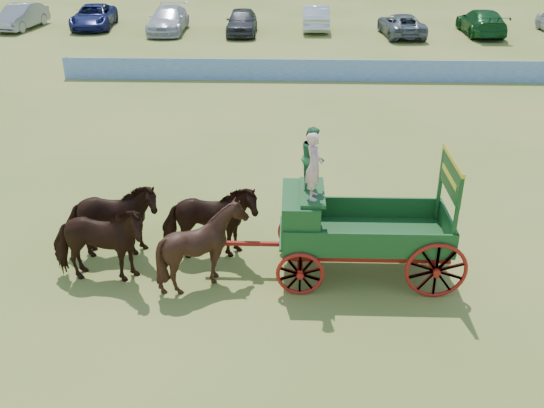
{
  "coord_description": "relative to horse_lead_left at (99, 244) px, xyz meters",
  "views": [
    {
      "loc": [
        -2.79,
        -11.26,
        8.06
      ],
      "look_at": [
        -3.21,
        2.03,
        1.3
      ],
      "focal_mm": 40.0,
      "sensor_mm": 36.0,
      "label": 1
    }
  ],
  "objects": [
    {
      "name": "horse_lead_left",
      "position": [
        0.0,
        0.0,
        0.0
      ],
      "size": [
        2.36,
        1.11,
        1.98
      ],
      "primitive_type": "imported",
      "rotation": [
        0.0,
        0.0,
        1.55
      ],
      "color": "black",
      "rests_on": "ground"
    },
    {
      "name": "horse_wheel_left",
      "position": [
        2.4,
        0.0,
        0.0
      ],
      "size": [
        2.06,
        1.89,
        1.99
      ],
      "primitive_type": "imported",
      "rotation": [
        0.0,
        0.0,
        1.39
      ],
      "color": "black",
      "rests_on": "ground"
    },
    {
      "name": "ground",
      "position": [
        7.12,
        -0.48,
        -0.99
      ],
      "size": [
        160.0,
        160.0,
        0.0
      ],
      "primitive_type": "plane",
      "color": "#9B8D46",
      "rests_on": "ground"
    },
    {
      "name": "sponsor_banner",
      "position": [
        6.12,
        17.52,
        -0.47
      ],
      "size": [
        26.0,
        0.08,
        1.05
      ],
      "primitive_type": "cube",
      "color": "#2153B2",
      "rests_on": "ground"
    },
    {
      "name": "parked_cars",
      "position": [
        2.27,
        29.53,
        -0.22
      ],
      "size": [
        47.12,
        7.55,
        1.63
      ],
      "color": "silver",
      "rests_on": "ground"
    },
    {
      "name": "horse_lead_right",
      "position": [
        0.0,
        1.1,
        0.0
      ],
      "size": [
        2.49,
        1.43,
        1.98
      ],
      "primitive_type": "imported",
      "rotation": [
        0.0,
        0.0,
        1.73
      ],
      "color": "black",
      "rests_on": "ground"
    },
    {
      "name": "horse_wheel_right",
      "position": [
        2.4,
        1.1,
        0.0
      ],
      "size": [
        2.46,
        1.34,
        1.98
      ],
      "primitive_type": "imported",
      "rotation": [
        0.0,
        0.0,
        1.69
      ],
      "color": "black",
      "rests_on": "ground"
    },
    {
      "name": "farm_dray",
      "position": [
        5.39,
        0.56,
        0.57
      ],
      "size": [
        5.99,
        2.0,
        3.67
      ],
      "color": "maroon",
      "rests_on": "ground"
    }
  ]
}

